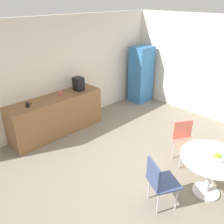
{
  "coord_description": "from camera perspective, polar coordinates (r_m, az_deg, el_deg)",
  "views": [
    {
      "loc": [
        -2.88,
        -1.82,
        2.98
      ],
      "look_at": [
        -0.02,
        1.14,
        0.95
      ],
      "focal_mm": 38.14,
      "sensor_mm": 36.0,
      "label": 1
    }
  ],
  "objects": [
    {
      "name": "round_table",
      "position": [
        4.15,
        22.79,
        -11.62
      ],
      "size": [
        1.01,
        1.01,
        0.73
      ],
      "color": "silver",
      "rests_on": "ground_plane"
    },
    {
      "name": "counter_block",
      "position": [
        5.72,
        -13.09,
        -0.75
      ],
      "size": [
        2.23,
        0.6,
        0.9
      ],
      "primitive_type": "cube",
      "color": "brown",
      "rests_on": "ground_plane"
    },
    {
      "name": "fruit_bowl",
      "position": [
        3.99,
        23.8,
        -9.88
      ],
      "size": [
        0.22,
        0.22,
        0.13
      ],
      "color": "silver",
      "rests_on": "round_table"
    },
    {
      "name": "locker_cabinet",
      "position": [
        7.3,
        6.95,
        8.91
      ],
      "size": [
        0.6,
        0.5,
        1.66
      ],
      "primitive_type": "cube",
      "color": "#3372B2",
      "rests_on": "ground_plane"
    },
    {
      "name": "wall_back",
      "position": [
        5.87,
        -12.71,
        8.94
      ],
      "size": [
        6.0,
        0.1,
        2.6
      ],
      "primitive_type": "cube",
      "color": "silver",
      "rests_on": "ground_plane"
    },
    {
      "name": "ground_plane",
      "position": [
        4.53,
        10.66,
        -15.48
      ],
      "size": [
        6.0,
        6.0,
        0.0
      ],
      "primitive_type": "plane",
      "color": "gray"
    },
    {
      "name": "mug_white",
      "position": [
        5.92,
        -7.09,
        5.94
      ],
      "size": [
        0.13,
        0.08,
        0.09
      ],
      "color": "#3F66BF",
      "rests_on": "counter_block"
    },
    {
      "name": "chair_navy",
      "position": [
        3.74,
        11.05,
        -15.52
      ],
      "size": [
        0.57,
        0.57,
        0.83
      ],
      "color": "silver",
      "rests_on": "ground_plane"
    },
    {
      "name": "coffee_maker",
      "position": [
        5.82,
        -8.04,
        6.7
      ],
      "size": [
        0.2,
        0.24,
        0.32
      ],
      "primitive_type": "cube",
      "color": "black",
      "rests_on": "counter_block"
    },
    {
      "name": "chair_coral",
      "position": [
        4.81,
        16.84,
        -5.79
      ],
      "size": [
        0.58,
        0.58,
        0.83
      ],
      "color": "silver",
      "rests_on": "ground_plane"
    },
    {
      "name": "mug_green",
      "position": [
        5.6,
        -12.25,
        4.32
      ],
      "size": [
        0.13,
        0.08,
        0.09
      ],
      "color": "#D84C4C",
      "rests_on": "counter_block"
    },
    {
      "name": "mug_red",
      "position": [
        5.21,
        -19.57,
        1.65
      ],
      "size": [
        0.13,
        0.08,
        0.09
      ],
      "color": "black",
      "rests_on": "counter_block"
    }
  ]
}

